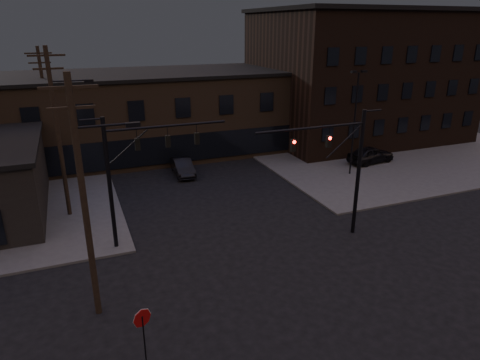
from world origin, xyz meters
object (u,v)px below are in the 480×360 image
at_px(stop_sign, 143,324).
at_px(parked_car_lot_b, 328,138).
at_px(traffic_signal_near, 344,162).
at_px(traffic_signal_far, 131,167).
at_px(parked_car_lot_a, 371,155).
at_px(car_crossing, 183,167).

relative_size(stop_sign, parked_car_lot_b, 0.55).
relative_size(traffic_signal_near, stop_sign, 3.23).
bearing_deg(parked_car_lot_b, stop_sign, 149.65).
bearing_deg(traffic_signal_far, parked_car_lot_a, 18.80).
xyz_separation_m(parked_car_lot_a, parked_car_lot_b, (0.22, 7.70, -0.16)).
xyz_separation_m(traffic_signal_near, car_crossing, (-6.20, 15.18, -4.21)).
xyz_separation_m(traffic_signal_near, stop_sign, (-13.36, -6.49, -3.09)).
bearing_deg(traffic_signal_far, car_crossing, 63.29).
distance_m(stop_sign, car_crossing, 22.85).
relative_size(parked_car_lot_b, car_crossing, 1.03).
distance_m(parked_car_lot_b, car_crossing, 18.25).
distance_m(stop_sign, parked_car_lot_b, 35.82).
bearing_deg(stop_sign, parked_car_lot_a, 36.00).
bearing_deg(stop_sign, parked_car_lot_b, 45.81).
bearing_deg(parked_car_lot_a, traffic_signal_far, 101.71).
distance_m(traffic_signal_near, car_crossing, 16.93).
bearing_deg(car_crossing, stop_sign, -105.32).
relative_size(traffic_signal_far, parked_car_lot_a, 1.67).
bearing_deg(car_crossing, parked_car_lot_b, 15.66).
height_order(parked_car_lot_b, car_crossing, parked_car_lot_b).
bearing_deg(stop_sign, traffic_signal_far, 82.68).
bearing_deg(traffic_signal_near, parked_car_lot_a, 45.26).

